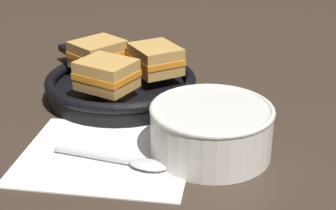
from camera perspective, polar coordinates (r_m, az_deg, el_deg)
The scene contains 8 objects.
ground_plane at distance 0.78m, azimuth 0.30°, elevation -2.87°, with size 4.00×4.00×0.00m, color #382B21.
napkin at distance 0.71m, azimuth -7.08°, elevation -5.50°, with size 0.26×0.23×0.00m.
soup_bowl at distance 0.70m, azimuth 4.59°, elevation -2.43°, with size 0.17×0.17×0.07m.
spoon at distance 0.68m, azimuth -4.19°, elevation -6.32°, with size 0.16×0.07×0.01m.
skillet at distance 0.89m, azimuth -5.52°, elevation 2.16°, with size 0.27×0.33×0.04m.
sandwich_near_left at distance 0.92m, azimuth -8.02°, elevation 5.65°, with size 0.11×0.11×0.05m.
sandwich_near_right at distance 0.82m, azimuth -7.05°, elevation 3.36°, with size 0.11×0.11×0.05m.
sandwich_far_left at distance 0.88m, azimuth -1.62°, elevation 5.12°, with size 0.10×0.11×0.05m.
Camera 1 is at (-0.01, -0.69, 0.36)m, focal length 55.00 mm.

